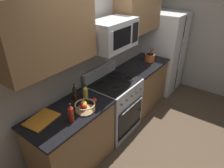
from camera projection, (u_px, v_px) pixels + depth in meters
ground_plane at (147, 144)px, 3.26m from camera, size 16.00×16.00×0.00m
wall_back at (95, 54)px, 3.16m from camera, size 8.00×0.10×2.60m
counter_left at (72, 140)px, 2.71m from camera, size 1.13×0.63×0.91m
range_oven at (114, 106)px, 3.37m from camera, size 0.76×0.67×1.09m
counter_right at (141, 85)px, 4.01m from camera, size 1.04×0.63×0.91m
refrigerator at (164, 53)px, 4.47m from camera, size 0.78×0.74×1.71m
wall_right at (205, 32)px, 4.26m from camera, size 0.10×8.00×2.60m
microwave at (113, 34)px, 2.81m from camera, size 0.72×0.44×0.40m
upper_cabinets_left at (48, 33)px, 2.11m from camera, size 1.12×0.34×0.75m
upper_cabinets_right at (139, 9)px, 3.42m from camera, size 1.03×0.34×0.75m
utensil_crock at (150, 57)px, 3.87m from camera, size 0.18×0.18×0.31m
fruit_basket at (85, 106)px, 2.51m from camera, size 0.26×0.26×0.11m
apple_loose at (94, 100)px, 2.66m from camera, size 0.07×0.07×0.07m
cutting_board at (42, 119)px, 2.36m from camera, size 0.40×0.31×0.02m
bottle_oil at (85, 92)px, 2.72m from camera, size 0.07×0.07×0.21m
bottle_hot_sauce at (71, 113)px, 2.30m from camera, size 0.07×0.07×0.24m
bottle_soy at (75, 93)px, 2.68m from camera, size 0.06×0.06×0.24m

